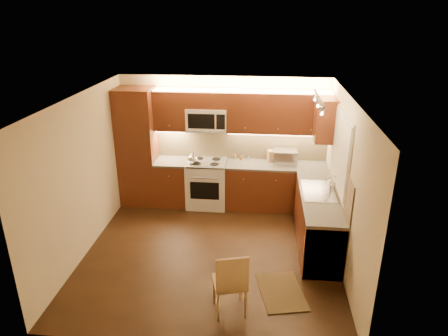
# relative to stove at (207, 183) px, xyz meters

# --- Properties ---
(floor) EXTENTS (4.00, 4.00, 0.01)m
(floor) POSITION_rel_stove_xyz_m (0.30, -1.68, -0.46)
(floor) COLOR black
(floor) RESTS_ON ground
(ceiling) EXTENTS (4.00, 4.00, 0.01)m
(ceiling) POSITION_rel_stove_xyz_m (0.30, -1.68, 2.04)
(ceiling) COLOR beige
(ceiling) RESTS_ON ground
(wall_back) EXTENTS (4.00, 0.01, 2.50)m
(wall_back) POSITION_rel_stove_xyz_m (0.30, 0.32, 0.79)
(wall_back) COLOR #C4B58F
(wall_back) RESTS_ON ground
(wall_front) EXTENTS (4.00, 0.01, 2.50)m
(wall_front) POSITION_rel_stove_xyz_m (0.30, -3.67, 0.79)
(wall_front) COLOR #C4B58F
(wall_front) RESTS_ON ground
(wall_left) EXTENTS (0.01, 4.00, 2.50)m
(wall_left) POSITION_rel_stove_xyz_m (-1.70, -1.68, 0.79)
(wall_left) COLOR #C4B58F
(wall_left) RESTS_ON ground
(wall_right) EXTENTS (0.01, 4.00, 2.50)m
(wall_right) POSITION_rel_stove_xyz_m (2.30, -1.68, 0.79)
(wall_right) COLOR #C4B58F
(wall_right) RESTS_ON ground
(pantry) EXTENTS (0.70, 0.60, 2.30)m
(pantry) POSITION_rel_stove_xyz_m (-1.35, 0.02, 0.69)
(pantry) COLOR #46220F
(pantry) RESTS_ON floor
(base_cab_back_left) EXTENTS (0.62, 0.60, 0.86)m
(base_cab_back_left) POSITION_rel_stove_xyz_m (-0.69, 0.02, -0.03)
(base_cab_back_left) COLOR #46220F
(base_cab_back_left) RESTS_ON floor
(counter_back_left) EXTENTS (0.62, 0.60, 0.04)m
(counter_back_left) POSITION_rel_stove_xyz_m (-0.69, 0.02, 0.42)
(counter_back_left) COLOR #363431
(counter_back_left) RESTS_ON base_cab_back_left
(base_cab_back_right) EXTENTS (1.92, 0.60, 0.86)m
(base_cab_back_right) POSITION_rel_stove_xyz_m (1.34, 0.02, -0.03)
(base_cab_back_right) COLOR #46220F
(base_cab_back_right) RESTS_ON floor
(counter_back_right) EXTENTS (1.92, 0.60, 0.04)m
(counter_back_right) POSITION_rel_stove_xyz_m (1.34, 0.02, 0.42)
(counter_back_right) COLOR #363431
(counter_back_right) RESTS_ON base_cab_back_right
(base_cab_right) EXTENTS (0.60, 2.00, 0.86)m
(base_cab_right) POSITION_rel_stove_xyz_m (2.00, -1.28, -0.03)
(base_cab_right) COLOR #46220F
(base_cab_right) RESTS_ON floor
(counter_right) EXTENTS (0.60, 2.00, 0.04)m
(counter_right) POSITION_rel_stove_xyz_m (2.00, -1.28, 0.42)
(counter_right) COLOR #363431
(counter_right) RESTS_ON base_cab_right
(dishwasher) EXTENTS (0.58, 0.60, 0.84)m
(dishwasher) POSITION_rel_stove_xyz_m (2.00, -1.98, -0.03)
(dishwasher) COLOR silver
(dishwasher) RESTS_ON floor
(backsplash_back) EXTENTS (3.30, 0.02, 0.60)m
(backsplash_back) POSITION_rel_stove_xyz_m (0.65, 0.31, 0.74)
(backsplash_back) COLOR tan
(backsplash_back) RESTS_ON wall_back
(backsplash_right) EXTENTS (0.02, 2.00, 0.60)m
(backsplash_right) POSITION_rel_stove_xyz_m (2.29, -1.28, 0.74)
(backsplash_right) COLOR tan
(backsplash_right) RESTS_ON wall_right
(upper_cab_back_left) EXTENTS (0.62, 0.35, 0.75)m
(upper_cab_back_left) POSITION_rel_stove_xyz_m (-0.69, 0.15, 1.42)
(upper_cab_back_left) COLOR #46220F
(upper_cab_back_left) RESTS_ON wall_back
(upper_cab_back_right) EXTENTS (1.92, 0.35, 0.75)m
(upper_cab_back_right) POSITION_rel_stove_xyz_m (1.34, 0.15, 1.42)
(upper_cab_back_right) COLOR #46220F
(upper_cab_back_right) RESTS_ON wall_back
(upper_cab_bridge) EXTENTS (0.76, 0.35, 0.31)m
(upper_cab_bridge) POSITION_rel_stove_xyz_m (0.00, 0.15, 1.63)
(upper_cab_bridge) COLOR #46220F
(upper_cab_bridge) RESTS_ON wall_back
(upper_cab_right_corner) EXTENTS (0.35, 0.50, 0.75)m
(upper_cab_right_corner) POSITION_rel_stove_xyz_m (2.12, -0.28, 1.42)
(upper_cab_right_corner) COLOR #46220F
(upper_cab_right_corner) RESTS_ON wall_right
(stove) EXTENTS (0.76, 0.65, 0.92)m
(stove) POSITION_rel_stove_xyz_m (0.00, 0.00, 0.00)
(stove) COLOR silver
(stove) RESTS_ON floor
(microwave) EXTENTS (0.76, 0.38, 0.44)m
(microwave) POSITION_rel_stove_xyz_m (0.00, 0.14, 1.26)
(microwave) COLOR silver
(microwave) RESTS_ON wall_back
(window_frame) EXTENTS (0.03, 1.44, 1.24)m
(window_frame) POSITION_rel_stove_xyz_m (2.29, -1.12, 1.14)
(window_frame) COLOR silver
(window_frame) RESTS_ON wall_right
(window_blinds) EXTENTS (0.02, 1.36, 1.16)m
(window_blinds) POSITION_rel_stove_xyz_m (2.27, -1.12, 1.14)
(window_blinds) COLOR silver
(window_blinds) RESTS_ON wall_right
(sink) EXTENTS (0.52, 0.86, 0.15)m
(sink) POSITION_rel_stove_xyz_m (2.00, -1.12, 0.52)
(sink) COLOR silver
(sink) RESTS_ON counter_right
(faucet) EXTENTS (0.20, 0.04, 0.30)m
(faucet) POSITION_rel_stove_xyz_m (2.18, -1.12, 0.59)
(faucet) COLOR silver
(faucet) RESTS_ON counter_right
(track_light_bar) EXTENTS (0.04, 1.20, 0.03)m
(track_light_bar) POSITION_rel_stove_xyz_m (1.85, -1.27, 2.00)
(track_light_bar) COLOR silver
(track_light_bar) RESTS_ON ceiling
(kettle) EXTENTS (0.26, 0.26, 0.23)m
(kettle) POSITION_rel_stove_xyz_m (-0.25, -0.12, 0.58)
(kettle) COLOR silver
(kettle) RESTS_ON stove
(toaster_oven) EXTENTS (0.45, 0.34, 0.27)m
(toaster_oven) POSITION_rel_stove_xyz_m (1.49, 0.11, 0.57)
(toaster_oven) COLOR silver
(toaster_oven) RESTS_ON counter_back_right
(knife_block) EXTENTS (0.14, 0.18, 0.22)m
(knife_block) POSITION_rel_stove_xyz_m (1.22, 0.20, 0.55)
(knife_block) COLOR olive
(knife_block) RESTS_ON counter_back_right
(spice_jar_a) EXTENTS (0.06, 0.06, 0.10)m
(spice_jar_a) POSITION_rel_stove_xyz_m (0.70, 0.26, 0.49)
(spice_jar_a) COLOR silver
(spice_jar_a) RESTS_ON counter_back_right
(spice_jar_b) EXTENTS (0.05, 0.05, 0.08)m
(spice_jar_b) POSITION_rel_stove_xyz_m (0.65, 0.20, 0.48)
(spice_jar_b) COLOR brown
(spice_jar_b) RESTS_ON counter_back_right
(spice_jar_c) EXTENTS (0.04, 0.04, 0.10)m
(spice_jar_c) POSITION_rel_stove_xyz_m (0.80, 0.20, 0.49)
(spice_jar_c) COLOR silver
(spice_jar_c) RESTS_ON counter_back_right
(spice_jar_d) EXTENTS (0.06, 0.06, 0.09)m
(spice_jar_d) POSITION_rel_stove_xyz_m (0.53, 0.25, 0.48)
(spice_jar_d) COLOR olive
(spice_jar_d) RESTS_ON counter_back_right
(soap_bottle) EXTENTS (0.09, 0.09, 0.18)m
(soap_bottle) POSITION_rel_stove_xyz_m (2.22, -0.92, 0.53)
(soap_bottle) COLOR white
(soap_bottle) RESTS_ON counter_right
(rug) EXTENTS (0.75, 0.97, 0.01)m
(rug) POSITION_rel_stove_xyz_m (1.40, -2.58, -0.45)
(rug) COLOR black
(rug) RESTS_ON floor
(dining_chair) EXTENTS (0.50, 0.50, 0.92)m
(dining_chair) POSITION_rel_stove_xyz_m (0.71, -3.00, -0.00)
(dining_chair) COLOR olive
(dining_chair) RESTS_ON floor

